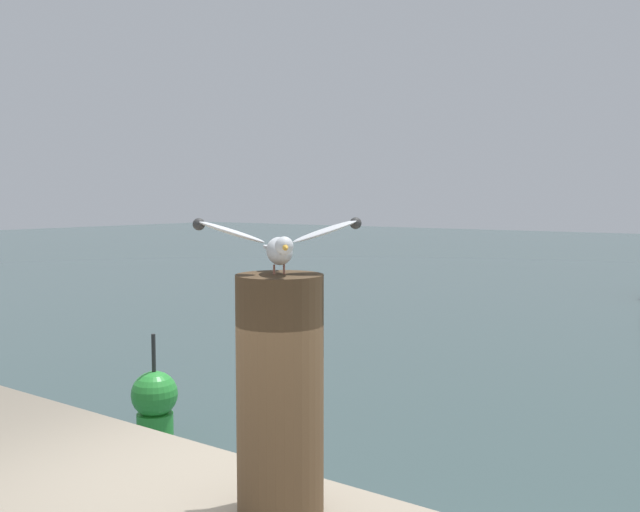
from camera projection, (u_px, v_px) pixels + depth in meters
The scene contains 3 objects.
mooring_post at pixel (280, 395), 2.55m from camera, with size 0.32×0.32×0.89m, color #4C3823.
seagull at pixel (279, 243), 2.50m from camera, with size 0.49×0.51×0.20m.
channel_buoy at pixel (155, 403), 8.46m from camera, with size 0.56×0.56×1.33m.
Camera 1 is at (1.65, -2.30, 2.95)m, focal length 39.26 mm.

